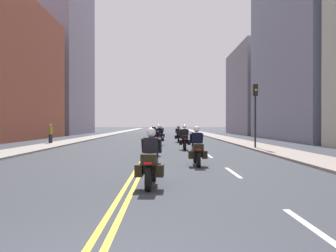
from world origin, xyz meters
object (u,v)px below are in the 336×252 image
at_px(motorcycle_5, 178,135).
at_px(motorcycle_6, 161,134).
at_px(motorcycle_0, 151,163).
at_px(motorcycle_4, 159,137).
at_px(motorcycle_2, 154,143).
at_px(motorcycle_1, 197,149).
at_px(motorcycle_3, 185,140).
at_px(pedestrian_0, 50,134).
at_px(traffic_light_near, 255,104).

xyz_separation_m(motorcycle_5, motorcycle_6, (-1.71, 4.33, -0.01)).
height_order(motorcycle_0, motorcycle_6, motorcycle_0).
bearing_deg(motorcycle_6, motorcycle_4, -92.81).
bearing_deg(motorcycle_2, motorcycle_1, -67.43).
distance_m(motorcycle_1, motorcycle_4, 12.70).
bearing_deg(motorcycle_5, motorcycle_4, -112.93).
bearing_deg(motorcycle_3, motorcycle_2, -116.37).
relative_size(motorcycle_1, pedestrian_0, 1.27).
xyz_separation_m(motorcycle_3, pedestrian_0, (-11.16, 5.63, 0.24)).
relative_size(traffic_light_near, pedestrian_0, 2.53).
xyz_separation_m(motorcycle_1, motorcycle_4, (-1.80, 12.57, 0.02)).
relative_size(motorcycle_0, motorcycle_5, 0.94).
distance_m(motorcycle_1, motorcycle_6, 21.12).
bearing_deg(motorcycle_4, motorcycle_5, 64.23).
bearing_deg(motorcycle_4, motorcycle_6, 87.08).
bearing_deg(motorcycle_1, motorcycle_6, 95.13).
xyz_separation_m(motorcycle_5, pedestrian_0, (-11.16, -3.11, 0.26)).
xyz_separation_m(motorcycle_2, traffic_light_near, (6.86, 3.98, 2.44)).
bearing_deg(motorcycle_2, motorcycle_3, 59.98).
xyz_separation_m(motorcycle_0, motorcycle_6, (0.06, 25.51, -0.01)).
relative_size(motorcycle_1, motorcycle_4, 1.01).
bearing_deg(motorcycle_0, motorcycle_2, 94.50).
xyz_separation_m(motorcycle_2, motorcycle_3, (1.98, 3.84, 0.01)).
xyz_separation_m(motorcycle_4, motorcycle_5, (1.80, 4.15, -0.02)).
bearing_deg(traffic_light_near, pedestrian_0, 161.15).
relative_size(motorcycle_2, motorcycle_4, 0.94).
distance_m(motorcycle_3, motorcycle_5, 8.74).
distance_m(motorcycle_2, motorcycle_3, 4.31).
bearing_deg(motorcycle_6, motorcycle_2, -93.06).
height_order(motorcycle_5, motorcycle_6, motorcycle_5).
xyz_separation_m(motorcycle_3, motorcycle_6, (-1.72, 13.07, -0.03)).
bearing_deg(motorcycle_5, motorcycle_6, 112.09).
height_order(motorcycle_0, pedestrian_0, pedestrian_0).
bearing_deg(motorcycle_3, motorcycle_5, 90.94).
relative_size(motorcycle_4, pedestrian_0, 1.25).
bearing_deg(traffic_light_near, motorcycle_1, -121.06).
bearing_deg(motorcycle_1, pedestrian_0, 129.82).
distance_m(motorcycle_2, pedestrian_0, 13.19).
relative_size(motorcycle_0, pedestrian_0, 1.19).
height_order(motorcycle_5, traffic_light_near, traffic_light_near).
xyz_separation_m(motorcycle_4, pedestrian_0, (-9.35, 1.04, 0.24)).
height_order(traffic_light_near, pedestrian_0, traffic_light_near).
xyz_separation_m(motorcycle_2, motorcycle_5, (1.97, 12.57, -0.01)).
xyz_separation_m(motorcycle_0, traffic_light_near, (6.66, 12.59, 2.46)).
bearing_deg(motorcycle_3, motorcycle_0, -97.23).
height_order(motorcycle_4, traffic_light_near, traffic_light_near).
height_order(motorcycle_0, motorcycle_3, motorcycle_3).
bearing_deg(motorcycle_2, motorcycle_0, -91.42).
bearing_deg(pedestrian_0, motorcycle_1, 169.73).
distance_m(motorcycle_0, traffic_light_near, 14.45).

